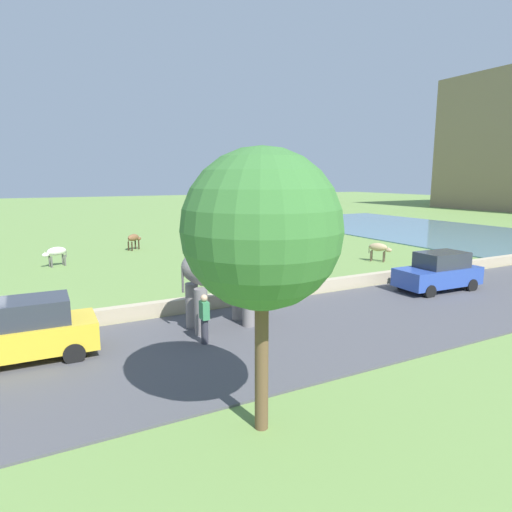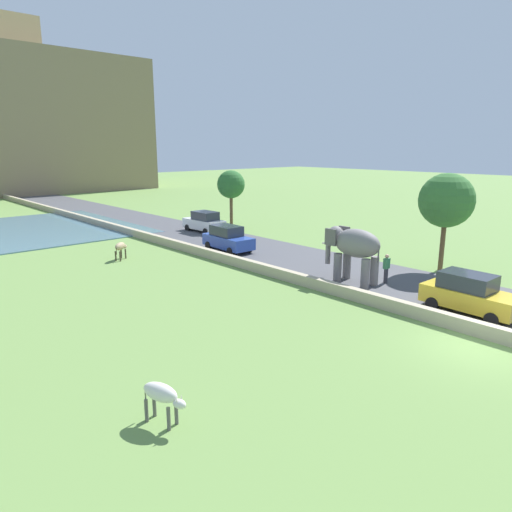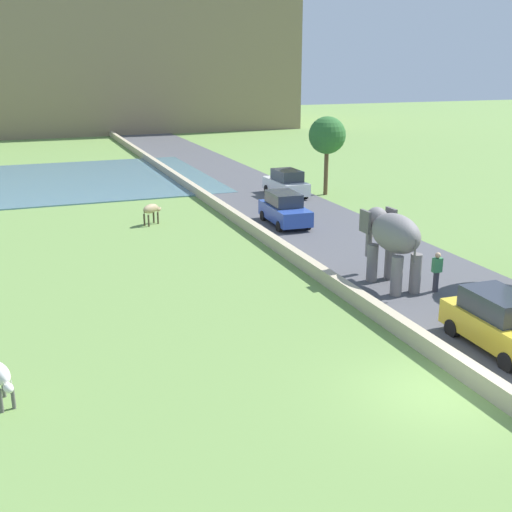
# 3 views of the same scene
# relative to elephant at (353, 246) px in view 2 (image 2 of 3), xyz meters

# --- Properties ---
(ground_plane) EXTENTS (220.00, 220.00, 0.00)m
(ground_plane) POSITION_rel_elephant_xyz_m (-3.42, -7.96, -2.04)
(ground_plane) COLOR #6B8E47
(road_surface) EXTENTS (7.00, 120.00, 0.06)m
(road_surface) POSITION_rel_elephant_xyz_m (1.58, 12.04, -2.01)
(road_surface) COLOR #4C4C51
(road_surface) RESTS_ON ground
(barrier_wall) EXTENTS (0.40, 110.00, 0.58)m
(barrier_wall) POSITION_rel_elephant_xyz_m (-2.22, 10.04, -1.74)
(barrier_wall) COLOR tan
(barrier_wall) RESTS_ON ground
(elephant) EXTENTS (1.43, 3.47, 2.99)m
(elephant) POSITION_rel_elephant_xyz_m (0.00, 0.00, 0.00)
(elephant) COLOR slate
(elephant) RESTS_ON ground
(person_beside_elephant) EXTENTS (0.36, 0.22, 1.63)m
(person_beside_elephant) POSITION_rel_elephant_xyz_m (1.25, -1.30, -1.16)
(person_beside_elephant) COLOR #33333D
(person_beside_elephant) RESTS_ON ground
(car_white) EXTENTS (1.87, 4.04, 1.80)m
(car_white) POSITION_rel_elephant_xyz_m (3.15, 17.72, -1.14)
(car_white) COLOR white
(car_white) RESTS_ON ground
(car_blue) EXTENTS (1.92, 4.06, 1.80)m
(car_blue) POSITION_rel_elephant_xyz_m (0.00, 10.62, -1.14)
(car_blue) COLOR #2D4CA8
(car_blue) RESTS_ON ground
(car_yellow) EXTENTS (1.89, 4.05, 1.80)m
(car_yellow) POSITION_rel_elephant_xyz_m (0.00, -6.25, -1.14)
(car_yellow) COLOR gold
(car_yellow) RESTS_ON ground
(cow_white) EXTENTS (0.75, 1.42, 1.15)m
(cow_white) POSITION_rel_elephant_xyz_m (-14.38, -4.46, -1.20)
(cow_white) COLOR silver
(cow_white) RESTS_ON ground
(cow_tan) EXTENTS (1.31, 1.11, 1.15)m
(cow_tan) POSITION_rel_elephant_xyz_m (-6.73, 13.34, -1.20)
(cow_tan) COLOR tan
(cow_tan) RESTS_ON ground
(tree_near) EXTENTS (3.14, 3.14, 5.74)m
(tree_near) POSITION_rel_elephant_xyz_m (6.10, -1.94, 2.11)
(tree_near) COLOR brown
(tree_near) RESTS_ON ground
(tree_mid) EXTENTS (2.44, 2.44, 5.17)m
(tree_mid) POSITION_rel_elephant_xyz_m (5.90, 17.41, 1.88)
(tree_mid) COLOR brown
(tree_mid) RESTS_ON ground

